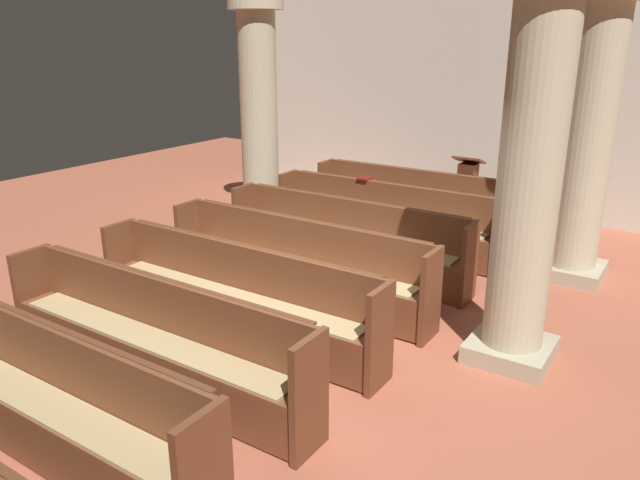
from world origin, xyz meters
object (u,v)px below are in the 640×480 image
Objects in this scene: pew_row_4 at (234,292)px; hymn_book at (365,178)px; pillar_aisle_rear at (531,166)px; lectern at (466,192)px; pew_row_3 at (296,261)px; pillar_far_side at (259,106)px; pew_row_2 at (345,236)px; pew_row_0 at (416,200)px; pew_row_1 at (384,217)px; pillar_aisle_side at (589,130)px; pew_row_6 at (38,391)px; pew_row_5 at (152,334)px.

hymn_book reaches higher than pew_row_4.
pillar_aisle_rear is 5.06m from lectern.
pillar_far_side is at bearing 135.35° from pew_row_3.
pillar_aisle_rear is 3.39× the size of lectern.
hymn_book is at bearing 97.27° from pew_row_4.
hymn_book is (-0.44, 1.28, 0.47)m from pew_row_2.
pillar_far_side reaches higher than pew_row_0.
pillar_aisle_rear reaches higher than pew_row_4.
lectern is (2.85, 2.01, -1.45)m from pillar_far_side.
pew_row_0 is 1.00× the size of pew_row_4.
pillar_far_side reaches higher than pew_row_1.
pew_row_3 is 0.94× the size of pillar_aisle_side.
lectern reaches higher than pew_row_6.
pew_row_0 is 1.00× the size of pew_row_2.
pew_row_1 is 0.94× the size of pillar_far_side.
pillar_aisle_side is 2.55m from pillar_aisle_rear.
pillar_far_side is at bearing -144.88° from lectern.
pew_row_5 is at bearing -117.61° from pillar_aisle_side.
pew_row_5 is 0.94× the size of pillar_aisle_side.
pew_row_1 and pew_row_4 have the same top height.
pew_row_6 is 0.94× the size of pillar_far_side.
pillar_aisle_rear is (2.51, 0.06, 1.39)m from pew_row_3.
lectern is 2.29m from hymn_book.
pew_row_2 is 3.25m from pillar_aisle_side.
pew_row_4 is at bearing -124.09° from pillar_aisle_side.
hymn_book is at bearing 142.02° from pillar_aisle_rear.
pillar_aisle_side reaches higher than pew_row_0.
lectern reaches higher than pew_row_2.
pew_row_0 is at bearing 90.00° from pew_row_6.
pew_row_3 is at bearing -90.00° from pew_row_2.
pew_row_6 is at bearing -90.00° from pew_row_4.
pew_row_4 is at bearing 90.00° from pew_row_5.
pew_row_6 is (0.00, -4.35, 0.00)m from pew_row_2.
pew_row_5 is 5.58m from pillar_aisle_side.
lectern is (0.40, 3.34, -0.06)m from pew_row_2.
pew_row_2 is at bearing -70.95° from hymn_book.
pew_row_6 is (0.00, -5.44, 0.00)m from pew_row_1.
pew_row_6 is (0.00, -1.09, 0.00)m from pew_row_5.
pew_row_0 is 0.94× the size of pillar_aisle_rear.
pillar_aisle_rear is at bearing -37.98° from hymn_book.
pew_row_3 is at bearing -178.53° from pillar_aisle_rear.
lectern is at bearing 85.90° from pew_row_4.
pew_row_6 is at bearing -66.66° from pillar_far_side.
pew_row_6 is 4.39m from pillar_aisle_rear.
pew_row_0 is 4.35m from pew_row_4.
pillar_aisle_side reaches higher than pew_row_4.
pew_row_1 is 1.00× the size of pew_row_6.
pew_row_1 is at bearing -170.11° from pillar_aisle_side.
pew_row_1 is at bearing 90.00° from pew_row_6.
pew_row_6 is 5.67m from hymn_book.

